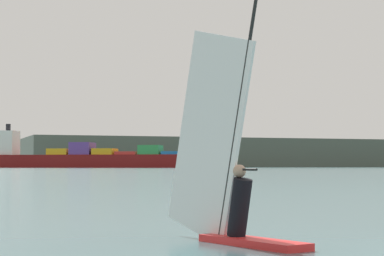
{
  "coord_description": "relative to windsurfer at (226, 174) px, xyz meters",
  "views": [
    {
      "loc": [
        -6.53,
        -9.98,
        1.3
      ],
      "look_at": [
        -2.25,
        21.09,
        2.92
      ],
      "focal_mm": 69.29,
      "sensor_mm": 36.0,
      "label": 1
    }
  ],
  "objects": [
    {
      "name": "windsurfer",
      "position": [
        0.0,
        0.0,
        0.0
      ],
      "size": [
        1.92,
        3.36,
        4.14
      ],
      "rotation": [
        0.0,
        0.0,
        5.19
      ],
      "color": "red",
      "rests_on": "ground_plane"
    },
    {
      "name": "cargo_ship",
      "position": [
        5.08,
        612.44,
        7.07
      ],
      "size": [
        217.78,
        84.76,
        37.39
      ],
      "rotation": [
        0.0,
        0.0,
        6.0
      ],
      "color": "maroon",
      "rests_on": "ground_plane"
    }
  ]
}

